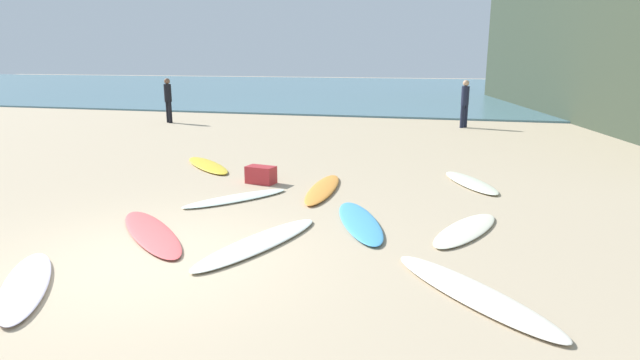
# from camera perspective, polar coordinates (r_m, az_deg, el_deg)

# --- Properties ---
(ground_plane) EXTENTS (120.00, 120.00, 0.00)m
(ground_plane) POSITION_cam_1_polar(r_m,az_deg,el_deg) (7.05, -18.36, -8.60)
(ground_plane) COLOR tan
(ocean_water) EXTENTS (120.00, 40.00, 0.08)m
(ocean_water) POSITION_cam_1_polar(r_m,az_deg,el_deg) (42.35, 9.70, 9.81)
(ocean_water) COLOR slate
(ocean_water) RESTS_ON ground_plane
(surfboard_0) EXTENTS (2.07, 2.13, 0.07)m
(surfboard_0) POSITION_cam_1_polar(r_m,az_deg,el_deg) (6.06, 16.35, -11.79)
(surfboard_0) COLOR silver
(surfboard_0) RESTS_ON ground_plane
(surfboard_1) EXTENTS (1.67, 1.96, 0.06)m
(surfboard_1) POSITION_cam_1_polar(r_m,az_deg,el_deg) (9.64, -9.19, -1.98)
(surfboard_1) COLOR white
(surfboard_1) RESTS_ON ground_plane
(surfboard_2) EXTENTS (0.61, 2.45, 0.08)m
(surfboard_2) POSITION_cam_1_polar(r_m,az_deg,el_deg) (10.14, 0.31, -0.97)
(surfboard_2) COLOR orange
(surfboard_2) RESTS_ON ground_plane
(surfboard_3) EXTENTS (2.02, 2.04, 0.08)m
(surfboard_3) POSITION_cam_1_polar(r_m,az_deg,el_deg) (12.65, -12.26, 1.60)
(surfboard_3) COLOR yellow
(surfboard_3) RESTS_ON ground_plane
(surfboard_4) EXTENTS (1.32, 2.26, 0.08)m
(surfboard_4) POSITION_cam_1_polar(r_m,az_deg,el_deg) (8.18, 4.38, -4.60)
(surfboard_4) COLOR #46A0E0
(surfboard_4) RESTS_ON ground_plane
(surfboard_5) EXTENTS (2.15, 2.12, 0.06)m
(surfboard_5) POSITION_cam_1_polar(r_m,az_deg,el_deg) (8.08, -18.04, -5.52)
(surfboard_5) COLOR #DC5354
(surfboard_5) RESTS_ON ground_plane
(surfboard_6) EXTENTS (1.26, 2.03, 0.06)m
(surfboard_6) POSITION_cam_1_polar(r_m,az_deg,el_deg) (8.11, 15.72, -5.28)
(surfboard_6) COLOR silver
(surfboard_6) RESTS_ON ground_plane
(surfboard_7) EXTENTS (1.34, 2.57, 0.07)m
(surfboard_7) POSITION_cam_1_polar(r_m,az_deg,el_deg) (7.33, -6.73, -6.84)
(surfboard_7) COLOR white
(surfboard_7) RESTS_ON ground_plane
(surfboard_8) EXTENTS (1.38, 2.11, 0.08)m
(surfboard_8) POSITION_cam_1_polar(r_m,az_deg,el_deg) (11.11, 16.19, -0.25)
(surfboard_8) COLOR silver
(surfboard_8) RESTS_ON ground_plane
(surfboard_9) EXTENTS (1.59, 1.94, 0.09)m
(surfboard_9) POSITION_cam_1_polar(r_m,az_deg,el_deg) (6.87, -29.61, -9.95)
(surfboard_9) COLOR white
(surfboard_9) RESTS_ON ground_plane
(beachgoer_near) EXTENTS (0.39, 0.39, 1.74)m
(beachgoer_near) POSITION_cam_1_polar(r_m,az_deg,el_deg) (21.45, -16.35, 8.63)
(beachgoer_near) COLOR black
(beachgoer_near) RESTS_ON ground_plane
(beachgoer_mid) EXTENTS (0.39, 0.39, 1.73)m
(beachgoer_mid) POSITION_cam_1_polar(r_m,az_deg,el_deg) (19.88, 15.62, 8.33)
(beachgoer_mid) COLOR #191E33
(beachgoer_mid) RESTS_ON ground_plane
(beach_cooler) EXTENTS (0.64, 0.43, 0.36)m
(beach_cooler) POSITION_cam_1_polar(r_m,az_deg,el_deg) (10.79, -6.51, 0.57)
(beach_cooler) COLOR #B2282D
(beach_cooler) RESTS_ON ground_plane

